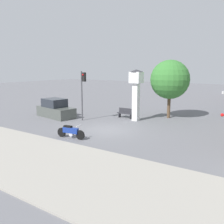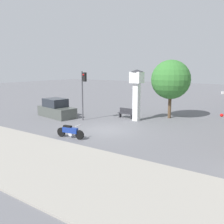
{
  "view_description": "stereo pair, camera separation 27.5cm",
  "coord_description": "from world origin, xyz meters",
  "px_view_note": "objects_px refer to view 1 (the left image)",
  "views": [
    {
      "loc": [
        10.86,
        -15.38,
        4.84
      ],
      "look_at": [
        0.02,
        0.63,
        1.34
      ],
      "focal_mm": 40.0,
      "sensor_mm": 36.0,
      "label": 1
    },
    {
      "loc": [
        11.09,
        -15.22,
        4.84
      ],
      "look_at": [
        0.02,
        0.63,
        1.34
      ],
      "focal_mm": 40.0,
      "sensor_mm": 36.0,
      "label": 2
    }
  ],
  "objects_px": {
    "motorcycle": "(71,132)",
    "street_tree": "(170,80)",
    "traffic_light": "(83,87)",
    "bench": "(126,113)",
    "parked_car": "(55,109)",
    "clock_tower": "(136,87)"
  },
  "relations": [
    {
      "from": "motorcycle",
      "to": "bench",
      "type": "bearing_deg",
      "value": 86.11
    },
    {
      "from": "traffic_light",
      "to": "bench",
      "type": "distance_m",
      "value": 4.85
    },
    {
      "from": "motorcycle",
      "to": "traffic_light",
      "type": "height_order",
      "value": "traffic_light"
    },
    {
      "from": "motorcycle",
      "to": "clock_tower",
      "type": "bearing_deg",
      "value": 75.75
    },
    {
      "from": "motorcycle",
      "to": "clock_tower",
      "type": "xyz_separation_m",
      "value": [
        0.91,
        7.57,
        2.6
      ]
    },
    {
      "from": "motorcycle",
      "to": "traffic_light",
      "type": "relative_size",
      "value": 0.49
    },
    {
      "from": "street_tree",
      "to": "bench",
      "type": "bearing_deg",
      "value": -145.64
    },
    {
      "from": "clock_tower",
      "to": "parked_car",
      "type": "distance_m",
      "value": 8.19
    },
    {
      "from": "bench",
      "to": "clock_tower",
      "type": "bearing_deg",
      "value": -21.59
    },
    {
      "from": "motorcycle",
      "to": "bench",
      "type": "xyz_separation_m",
      "value": [
        -0.49,
        8.13,
        0.02
      ]
    },
    {
      "from": "clock_tower",
      "to": "traffic_light",
      "type": "relative_size",
      "value": 1.04
    },
    {
      "from": "traffic_light",
      "to": "street_tree",
      "type": "relative_size",
      "value": 0.81
    },
    {
      "from": "clock_tower",
      "to": "bench",
      "type": "height_order",
      "value": "clock_tower"
    },
    {
      "from": "traffic_light",
      "to": "parked_car",
      "type": "bearing_deg",
      "value": -175.09
    },
    {
      "from": "traffic_light",
      "to": "parked_car",
      "type": "xyz_separation_m",
      "value": [
        -3.32,
        -0.29,
        -2.31
      ]
    },
    {
      "from": "clock_tower",
      "to": "bench",
      "type": "xyz_separation_m",
      "value": [
        -1.41,
        0.56,
        -2.57
      ]
    },
    {
      "from": "parked_car",
      "to": "traffic_light",
      "type": "bearing_deg",
      "value": 14.44
    },
    {
      "from": "bench",
      "to": "parked_car",
      "type": "height_order",
      "value": "parked_car"
    },
    {
      "from": "street_tree",
      "to": "bench",
      "type": "height_order",
      "value": "street_tree"
    },
    {
      "from": "bench",
      "to": "parked_car",
      "type": "relative_size",
      "value": 0.36
    },
    {
      "from": "bench",
      "to": "street_tree",
      "type": "bearing_deg",
      "value": 34.36
    },
    {
      "from": "motorcycle",
      "to": "street_tree",
      "type": "xyz_separation_m",
      "value": [
        2.93,
        10.47,
        3.2
      ]
    }
  ]
}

